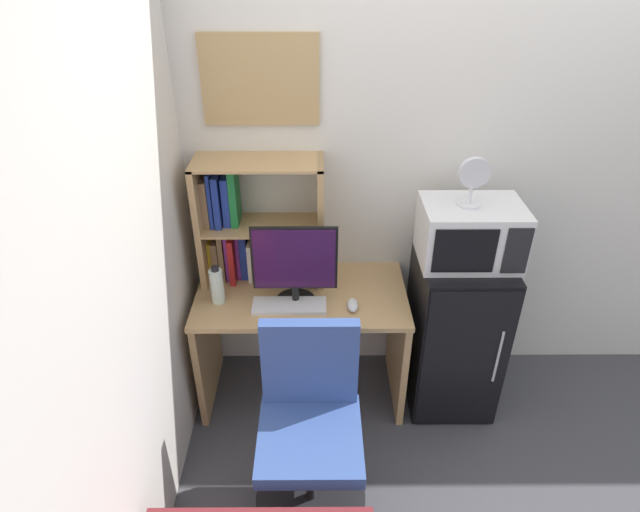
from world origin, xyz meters
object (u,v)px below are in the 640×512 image
(monitor, at_px, (295,264))
(desk_chair, at_px, (310,435))
(keyboard, at_px, (289,306))
(computer_mouse, at_px, (353,305))
(water_bottle, at_px, (217,286))
(wall_corkboard, at_px, (260,80))
(mini_fridge, at_px, (454,331))
(hutch_bookshelf, at_px, (244,224))
(microwave, at_px, (470,233))
(desk_fan, at_px, (473,179))

(monitor, relative_size, desk_chair, 0.47)
(keyboard, xyz_separation_m, computer_mouse, (0.33, -0.01, 0.01))
(water_bottle, bearing_deg, wall_corkboard, 56.03)
(computer_mouse, bearing_deg, mini_fridge, 11.62)
(monitor, bearing_deg, desk_chair, -82.49)
(monitor, relative_size, keyboard, 1.17)
(hutch_bookshelf, xyz_separation_m, monitor, (0.27, -0.26, -0.09))
(monitor, height_order, keyboard, monitor)
(computer_mouse, bearing_deg, microwave, 11.90)
(wall_corkboard, bearing_deg, monitor, -66.82)
(keyboard, bearing_deg, monitor, 55.96)
(monitor, xyz_separation_m, desk_chair, (0.08, -0.59, -0.55))
(monitor, xyz_separation_m, keyboard, (-0.03, -0.05, -0.22))
(mini_fridge, height_order, microwave, microwave)
(computer_mouse, relative_size, mini_fridge, 0.12)
(water_bottle, xyz_separation_m, desk_fan, (1.25, 0.05, 0.56))
(desk_fan, bearing_deg, desk_chair, -139.55)
(hutch_bookshelf, relative_size, computer_mouse, 6.23)
(monitor, height_order, microwave, microwave)
(keyboard, distance_m, desk_fan, 1.10)
(keyboard, xyz_separation_m, mini_fridge, (0.91, 0.11, -0.26))
(water_bottle, bearing_deg, keyboard, -8.42)
(mini_fridge, relative_size, wall_corkboard, 1.66)
(monitor, height_order, computer_mouse, monitor)
(desk_fan, xyz_separation_m, desk_chair, (-0.77, -0.65, -0.98))
(hutch_bookshelf, bearing_deg, desk_fan, -10.08)
(hutch_bookshelf, distance_m, desk_fan, 1.19)
(keyboard, relative_size, wall_corkboard, 0.67)
(monitor, bearing_deg, keyboard, -124.04)
(desk_chair, bearing_deg, microwave, 39.57)
(hutch_bookshelf, relative_size, wall_corkboard, 1.20)
(keyboard, relative_size, microwave, 0.77)
(hutch_bookshelf, height_order, monitor, hutch_bookshelf)
(water_bottle, relative_size, mini_fridge, 0.23)
(water_bottle, bearing_deg, desk_fan, 2.43)
(monitor, xyz_separation_m, wall_corkboard, (-0.16, 0.37, 0.81))
(hutch_bookshelf, xyz_separation_m, microwave, (1.15, -0.19, 0.05))
(hutch_bookshelf, xyz_separation_m, wall_corkboard, (0.12, 0.11, 0.72))
(monitor, relative_size, computer_mouse, 4.04)
(computer_mouse, xyz_separation_m, wall_corkboard, (-0.45, 0.43, 1.03))
(hutch_bookshelf, relative_size, water_bottle, 3.21)
(keyboard, relative_size, water_bottle, 1.78)
(mini_fridge, bearing_deg, water_bottle, -177.53)
(hutch_bookshelf, height_order, microwave, hutch_bookshelf)
(desk_chair, bearing_deg, keyboard, 101.31)
(desk_fan, bearing_deg, microwave, 9.62)
(mini_fridge, bearing_deg, desk_fan, -175.90)
(computer_mouse, xyz_separation_m, desk_fan, (0.55, 0.12, 0.64))
(keyboard, bearing_deg, hutch_bookshelf, 128.39)
(desk_fan, bearing_deg, mini_fridge, 4.10)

